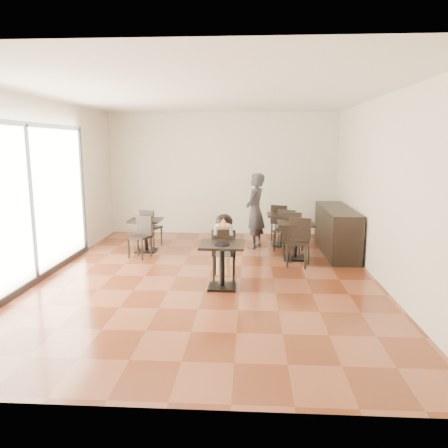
# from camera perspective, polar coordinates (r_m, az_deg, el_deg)

# --- Properties ---
(floor) EXTENTS (6.00, 8.00, 0.01)m
(floor) POSITION_cam_1_polar(r_m,az_deg,el_deg) (7.97, -2.05, -6.96)
(floor) COLOR brown
(floor) RESTS_ON ground
(ceiling) EXTENTS (6.00, 8.00, 0.01)m
(ceiling) POSITION_cam_1_polar(r_m,az_deg,el_deg) (7.65, -2.21, 16.56)
(ceiling) COLOR white
(ceiling) RESTS_ON floor
(wall_back) EXTENTS (6.00, 0.01, 3.20)m
(wall_back) POSITION_cam_1_polar(r_m,az_deg,el_deg) (11.62, -0.20, 6.56)
(wall_back) COLOR silver
(wall_back) RESTS_ON floor
(wall_front) EXTENTS (6.00, 0.01, 3.20)m
(wall_front) POSITION_cam_1_polar(r_m,az_deg,el_deg) (3.73, -8.10, -1.73)
(wall_front) COLOR silver
(wall_front) RESTS_ON floor
(wall_left) EXTENTS (0.01, 8.00, 3.20)m
(wall_left) POSITION_cam_1_polar(r_m,az_deg,el_deg) (8.48, -22.79, 4.33)
(wall_left) COLOR silver
(wall_left) RESTS_ON floor
(wall_right) EXTENTS (0.01, 8.00, 3.20)m
(wall_right) POSITION_cam_1_polar(r_m,az_deg,el_deg) (7.94, 20.02, 4.15)
(wall_right) COLOR silver
(wall_right) RESTS_ON floor
(storefront_window) EXTENTS (0.04, 4.50, 2.60)m
(storefront_window) POSITION_cam_1_polar(r_m,az_deg,el_deg) (8.05, -24.05, 2.51)
(storefront_window) COLOR white
(storefront_window) RESTS_ON floor
(child_table) EXTENTS (0.72, 0.72, 0.77)m
(child_table) POSITION_cam_1_polar(r_m,az_deg,el_deg) (7.29, -0.24, -5.49)
(child_table) COLOR black
(child_table) RESTS_ON floor
(child_chair) EXTENTS (0.41, 0.41, 0.92)m
(child_chair) POSITION_cam_1_polar(r_m,az_deg,el_deg) (7.80, 0.02, -3.84)
(child_chair) COLOR black
(child_chair) RESTS_ON floor
(child) EXTENTS (0.41, 0.58, 1.16)m
(child) POSITION_cam_1_polar(r_m,az_deg,el_deg) (7.77, 0.02, -2.99)
(child) COLOR slate
(child) RESTS_ON child_chair
(plate) EXTENTS (0.26, 0.26, 0.02)m
(plate) POSITION_cam_1_polar(r_m,az_deg,el_deg) (7.09, -0.29, -2.68)
(plate) COLOR black
(plate) RESTS_ON child_table
(pizza_slice) EXTENTS (0.27, 0.21, 0.06)m
(pizza_slice) POSITION_cam_1_polar(r_m,az_deg,el_deg) (7.50, -0.07, -0.17)
(pizza_slice) COLOR #E0B277
(pizza_slice) RESTS_ON child
(adult_patron) EXTENTS (0.61, 0.74, 1.73)m
(adult_patron) POSITION_cam_1_polar(r_m,az_deg,el_deg) (10.04, 4.09, 1.71)
(adult_patron) COLOR #37373C
(adult_patron) RESTS_ON floor
(cafe_table_mid) EXTENTS (0.91, 0.91, 0.78)m
(cafe_table_mid) POSITION_cam_1_polar(r_m,az_deg,el_deg) (9.24, 9.31, -2.18)
(cafe_table_mid) COLOR black
(cafe_table_mid) RESTS_ON floor
(cafe_table_left) EXTENTS (0.89, 0.89, 0.73)m
(cafe_table_left) POSITION_cam_1_polar(r_m,az_deg,el_deg) (9.92, -10.16, -1.48)
(cafe_table_left) COLOR black
(cafe_table_left) RESTS_ON floor
(cafe_table_back) EXTENTS (0.92, 0.92, 0.76)m
(cafe_table_back) POSITION_cam_1_polar(r_m,az_deg,el_deg) (10.44, 7.61, -0.73)
(cafe_table_back) COLOR black
(cafe_table_back) RESTS_ON floor
(chair_mid_a) EXTENTS (0.52, 0.52, 0.94)m
(chair_mid_a) POSITION_cam_1_polar(r_m,az_deg,el_deg) (9.76, 9.00, -1.02)
(chair_mid_a) COLOR black
(chair_mid_a) RESTS_ON floor
(chair_mid_b) EXTENTS (0.52, 0.52, 0.94)m
(chair_mid_b) POSITION_cam_1_polar(r_m,az_deg,el_deg) (8.69, 9.68, -2.46)
(chair_mid_b) COLOR black
(chair_mid_b) RESTS_ON floor
(chair_left_a) EXTENTS (0.51, 0.51, 0.88)m
(chair_left_a) POSITION_cam_1_polar(r_m,az_deg,el_deg) (10.44, -9.47, -0.46)
(chair_left_a) COLOR black
(chair_left_a) RESTS_ON floor
(chair_left_b) EXTENTS (0.51, 0.51, 0.88)m
(chair_left_b) POSITION_cam_1_polar(r_m,az_deg,el_deg) (9.39, -10.96, -1.72)
(chair_left_b) COLOR black
(chair_left_b) RESTS_ON floor
(chair_back_a) EXTENTS (0.52, 0.52, 0.91)m
(chair_back_a) POSITION_cam_1_polar(r_m,az_deg,el_deg) (10.97, 7.42, 0.21)
(chair_back_a) COLOR black
(chair_back_a) RESTS_ON floor
(chair_back_b) EXTENTS (0.52, 0.52, 0.91)m
(chair_back_b) POSITION_cam_1_polar(r_m,az_deg,el_deg) (9.89, 7.84, -0.91)
(chair_back_b) COLOR black
(chair_back_b) RESTS_ON floor
(service_counter) EXTENTS (0.60, 2.40, 1.00)m
(service_counter) POSITION_cam_1_polar(r_m,az_deg,el_deg) (9.94, 14.47, -0.83)
(service_counter) COLOR black
(service_counter) RESTS_ON floor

